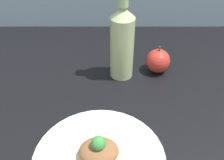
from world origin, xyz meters
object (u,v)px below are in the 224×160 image
plated_food (98,152)px  plate (99,159)px  apple (158,61)px  cider_bottle (122,41)px

plated_food → plate: bearing=0.0°
plate → plated_food: size_ratio=1.79×
plate → apple: apple is taller
plate → plated_food: (-0.00, 0.00, 2.28)cm
plate → apple: (16.01, 31.88, 2.35)cm
cider_bottle → plate: bearing=-100.0°
plate → cider_bottle: (5.31, 30.07, 9.98)cm
plated_food → apple: 35.68cm
plate → apple: 35.75cm
apple → cider_bottle: bearing=-170.4°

